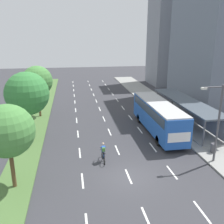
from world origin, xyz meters
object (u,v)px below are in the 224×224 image
at_px(bus_shelter, 187,110).
at_px(median_tree_second, 27,94).
at_px(streetlight, 217,119).
at_px(bus, 158,114).
at_px(cyclist, 103,153).
at_px(trash_bin, 214,148).
at_px(median_tree_nearest, 8,131).
at_px(median_tree_third, 37,81).

relative_size(bus_shelter, median_tree_second, 1.99).
bearing_deg(streetlight, bus, 106.13).
relative_size(bus_shelter, bus, 1.23).
distance_m(bus_shelter, streetlight, 9.61).
height_order(cyclist, trash_bin, cyclist).
height_order(cyclist, median_tree_nearest, median_tree_nearest).
relative_size(bus_shelter, median_tree_nearest, 2.32).
bearing_deg(cyclist, bus_shelter, 33.96).
bearing_deg(trash_bin, cyclist, 178.87).
distance_m(bus, median_tree_third, 15.68).
height_order(median_tree_nearest, trash_bin, median_tree_nearest).
distance_m(median_tree_nearest, streetlight, 15.70).
distance_m(median_tree_nearest, trash_bin, 17.29).
bearing_deg(bus, cyclist, -139.51).
xyz_separation_m(cyclist, streetlight, (9.00, -1.67, 3.10)).
xyz_separation_m(bus, median_tree_third, (-13.42, 7.64, 2.72)).
xyz_separation_m(cyclist, trash_bin, (10.03, -0.20, -0.22)).
xyz_separation_m(bus, trash_bin, (3.20, -6.03, -1.49)).
bearing_deg(median_tree_second, trash_bin, -18.54).
xyz_separation_m(bus, cyclist, (-6.83, -5.83, -1.28)).
xyz_separation_m(bus_shelter, median_tree_third, (-17.71, 5.98, 2.92)).
xyz_separation_m(cyclist, median_tree_second, (-6.60, 5.38, 4.17)).
bearing_deg(bus, median_tree_nearest, -147.68).
bearing_deg(median_tree_nearest, bus_shelter, 29.83).
relative_size(cyclist, trash_bin, 2.14).
relative_size(median_tree_second, trash_bin, 8.18).
xyz_separation_m(bus_shelter, median_tree_nearest, (-17.78, -10.19, 2.42)).
relative_size(streetlight, trash_bin, 7.65).
distance_m(bus, trash_bin, 6.99).
relative_size(cyclist, median_tree_third, 0.28).
bearing_deg(median_tree_third, median_tree_second, -90.03).
distance_m(bus_shelter, bus, 4.59).
relative_size(bus_shelter, trash_bin, 16.28).
height_order(cyclist, streetlight, streetlight).
xyz_separation_m(median_tree_nearest, trash_bin, (16.70, 2.51, -3.71)).
bearing_deg(cyclist, streetlight, -10.50).
bearing_deg(bus_shelter, bus, -158.88).
height_order(median_tree_third, trash_bin, median_tree_third).
relative_size(bus_shelter, cyclist, 7.60).
distance_m(cyclist, median_tree_nearest, 8.00).
relative_size(median_tree_third, trash_bin, 7.75).
distance_m(cyclist, streetlight, 9.66).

